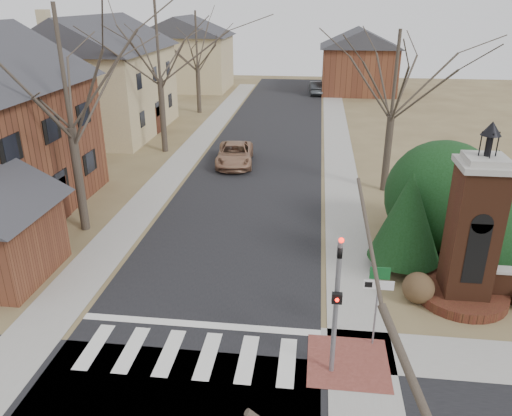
# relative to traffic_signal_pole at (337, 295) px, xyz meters

# --- Properties ---
(ground) EXTENTS (120.00, 120.00, 0.00)m
(ground) POSITION_rel_traffic_signal_pole_xyz_m (-4.30, -0.57, -2.59)
(ground) COLOR brown
(ground) RESTS_ON ground
(main_street) EXTENTS (8.00, 70.00, 0.01)m
(main_street) POSITION_rel_traffic_signal_pole_xyz_m (-4.30, 21.43, -2.58)
(main_street) COLOR black
(main_street) RESTS_ON ground
(crosswalk_zone) EXTENTS (8.00, 2.20, 0.02)m
(crosswalk_zone) POSITION_rel_traffic_signal_pole_xyz_m (-4.30, 0.23, -2.58)
(crosswalk_zone) COLOR silver
(crosswalk_zone) RESTS_ON ground
(stop_bar) EXTENTS (8.00, 0.35, 0.02)m
(stop_bar) POSITION_rel_traffic_signal_pole_xyz_m (-4.30, 1.73, -2.58)
(stop_bar) COLOR silver
(stop_bar) RESTS_ON ground
(sidewalk_right_main) EXTENTS (2.00, 60.00, 0.02)m
(sidewalk_right_main) POSITION_rel_traffic_signal_pole_xyz_m (0.90, 21.43, -2.58)
(sidewalk_right_main) COLOR gray
(sidewalk_right_main) RESTS_ON ground
(sidewalk_left) EXTENTS (2.00, 60.00, 0.02)m
(sidewalk_left) POSITION_rel_traffic_signal_pole_xyz_m (-9.50, 21.43, -2.58)
(sidewalk_left) COLOR gray
(sidewalk_left) RESTS_ON ground
(curb_apron) EXTENTS (2.40, 2.40, 0.02)m
(curb_apron) POSITION_rel_traffic_signal_pole_xyz_m (0.50, 0.43, -2.57)
(curb_apron) COLOR brown
(curb_apron) RESTS_ON ground
(traffic_signal_pole) EXTENTS (0.28, 0.41, 4.50)m
(traffic_signal_pole) POSITION_rel_traffic_signal_pole_xyz_m (0.00, 0.00, 0.00)
(traffic_signal_pole) COLOR slate
(traffic_signal_pole) RESTS_ON ground
(sign_post) EXTENTS (0.90, 0.07, 2.75)m
(sign_post) POSITION_rel_traffic_signal_pole_xyz_m (1.29, 1.41, -0.64)
(sign_post) COLOR slate
(sign_post) RESTS_ON ground
(brick_gate_monument) EXTENTS (3.20, 3.20, 6.47)m
(brick_gate_monument) POSITION_rel_traffic_signal_pole_xyz_m (4.70, 4.42, -0.42)
(brick_gate_monument) COLOR #4D2716
(brick_gate_monument) RESTS_ON ground
(house_stucco_left) EXTENTS (9.80, 12.80, 9.28)m
(house_stucco_left) POSITION_rel_traffic_signal_pole_xyz_m (-17.80, 26.42, 2.01)
(house_stucco_left) COLOR tan
(house_stucco_left) RESTS_ON ground
(house_distant_left) EXTENTS (10.80, 8.80, 8.53)m
(house_distant_left) POSITION_rel_traffic_signal_pole_xyz_m (-16.31, 47.42, 1.66)
(house_distant_left) COLOR tan
(house_distant_left) RESTS_ON ground
(house_distant_right) EXTENTS (8.80, 8.80, 7.30)m
(house_distant_right) POSITION_rel_traffic_signal_pole_xyz_m (3.69, 47.42, 1.06)
(house_distant_right) COLOR brown
(house_distant_right) RESTS_ON ground
(evergreen_near) EXTENTS (2.80, 2.80, 4.10)m
(evergreen_near) POSITION_rel_traffic_signal_pole_xyz_m (2.90, 6.43, -0.29)
(evergreen_near) COLOR #473D33
(evergreen_near) RESTS_ON ground
(evergreen_mid) EXTENTS (3.40, 3.40, 4.70)m
(evergreen_mid) POSITION_rel_traffic_signal_pole_xyz_m (6.20, 7.63, 0.01)
(evergreen_mid) COLOR #473D33
(evergreen_mid) RESTS_ON ground
(evergreen_mass) EXTENTS (4.80, 4.80, 4.80)m
(evergreen_mass) POSITION_rel_traffic_signal_pole_xyz_m (4.70, 8.93, -0.19)
(evergreen_mass) COLOR black
(evergreen_mass) RESTS_ON ground
(bare_tree_0) EXTENTS (8.05, 8.05, 11.15)m
(bare_tree_0) POSITION_rel_traffic_signal_pole_xyz_m (-11.30, 8.43, 5.11)
(bare_tree_0) COLOR #473D33
(bare_tree_0) RESTS_ON ground
(bare_tree_1) EXTENTS (8.40, 8.40, 11.64)m
(bare_tree_1) POSITION_rel_traffic_signal_pole_xyz_m (-11.30, 21.43, 5.44)
(bare_tree_1) COLOR #473D33
(bare_tree_1) RESTS_ON ground
(bare_tree_2) EXTENTS (7.35, 7.35, 10.19)m
(bare_tree_2) POSITION_rel_traffic_signal_pole_xyz_m (-11.80, 34.43, 4.44)
(bare_tree_2) COLOR #473D33
(bare_tree_2) RESTS_ON ground
(bare_tree_3) EXTENTS (7.00, 7.00, 9.70)m
(bare_tree_3) POSITION_rel_traffic_signal_pole_xyz_m (3.20, 15.43, 4.10)
(bare_tree_3) COLOR #473D33
(bare_tree_3) RESTS_ON ground
(pickup_truck) EXTENTS (2.72, 5.08, 1.36)m
(pickup_truck) POSITION_rel_traffic_signal_pole_xyz_m (-5.90, 19.00, -1.91)
(pickup_truck) COLOR #9C7155
(pickup_truck) RESTS_ON ground
(distant_car) EXTENTS (1.91, 4.46, 1.43)m
(distant_car) POSITION_rel_traffic_signal_pole_xyz_m (-0.90, 45.54, -1.87)
(distant_car) COLOR #2F3236
(distant_car) RESTS_ON ground
(dry_shrub_left) EXTENTS (1.13, 1.13, 1.13)m
(dry_shrub_left) POSITION_rel_traffic_signal_pole_xyz_m (3.09, 4.03, -2.02)
(dry_shrub_left) COLOR #4D3923
(dry_shrub_left) RESTS_ON ground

